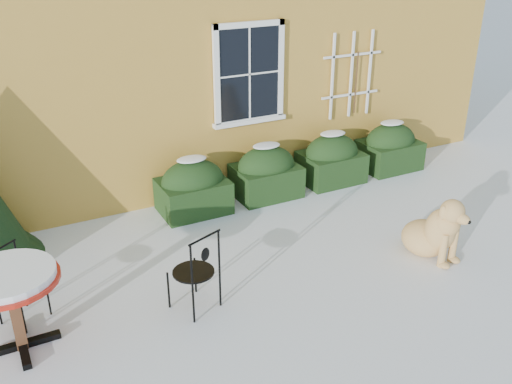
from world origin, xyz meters
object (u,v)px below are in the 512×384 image
patio_chair_near (196,271)px  patio_chair_far (18,285)px  bistro_table (10,286)px  dog (435,232)px

patio_chair_near → patio_chair_far: (-1.85, 0.74, -0.06)m
bistro_table → patio_chair_near: patio_chair_near is taller
patio_chair_far → bistro_table: bearing=-135.6°
dog → patio_chair_far: bearing=158.5°
bistro_table → dog: bearing=-6.7°
bistro_table → patio_chair_far: bistro_table is taller
dog → patio_chair_near: bearing=164.1°
patio_chair_far → dog: size_ratio=0.84×
dog → bistro_table: bearing=164.3°
bistro_table → patio_chair_near: (1.93, -0.22, -0.28)m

